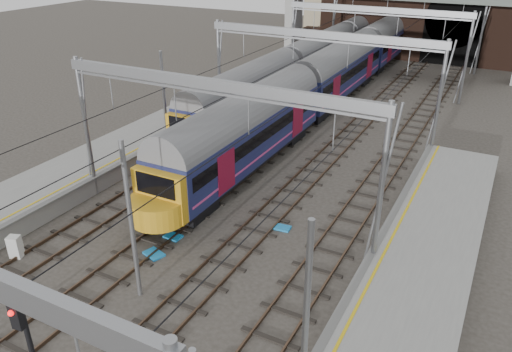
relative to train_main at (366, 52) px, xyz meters
The scene contains 12 objects.
ground 41.23m from the train_main, 87.21° to the right, with size 160.00×160.00×0.00m, color #38332D.
tracks 26.30m from the train_main, 85.62° to the right, with size 14.40×80.00×0.22m.
overhead_line 20.10m from the train_main, 84.18° to the right, with size 16.80×80.00×8.00m.
retaining_wall 11.48m from the train_main, 72.57° to the left, with size 28.00×2.75×9.00m.
overbridge 7.04m from the train_main, 67.80° to the left, with size 28.00×3.00×9.25m.
train_main is the anchor object (origin of this frame).
train_second 5.01m from the train_main, 142.97° to the right, with size 2.79×48.43×4.81m.
signal_near_centre 45.38m from the train_main, 85.67° to the right, with size 0.36×0.46×4.75m.
relay_cabinet 39.99m from the train_main, 97.04° to the right, with size 0.55×0.46×1.10m, color silver.
equip_cover_a 34.98m from the train_main, 88.99° to the right, with size 0.86×0.61×0.10m, color #1B81CA.
equip_cover_b 36.64m from the train_main, 88.87° to the right, with size 0.95×0.67×0.11m, color #1B81CA.
equip_cover_c 32.10m from the train_main, 80.79° to the right, with size 0.82×0.58×0.10m, color #1B81CA.
Camera 1 is at (12.11, -10.56, 13.66)m, focal length 35.00 mm.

